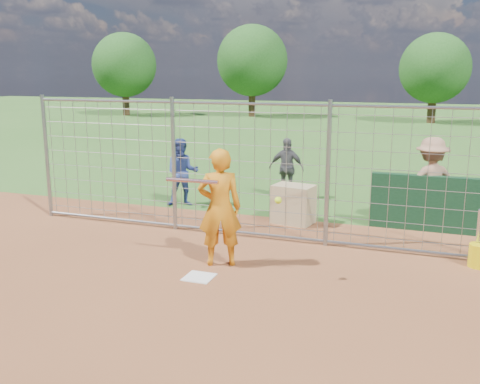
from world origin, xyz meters
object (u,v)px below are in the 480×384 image
at_px(bucket_with_bats, 480,252).
at_px(batter, 220,208).
at_px(bystander_c, 430,183).
at_px(equipment_bin, 294,204).
at_px(bystander_a, 182,172).
at_px(bystander_b, 286,168).

bearing_deg(bucket_with_bats, batter, -161.73).
relative_size(bystander_c, equipment_bin, 2.28).
height_order(batter, equipment_bin, batter).
bearing_deg(bystander_a, bystander_c, -24.34).
xyz_separation_m(equipment_bin, bucket_with_bats, (3.44, -1.49, -0.15)).
bearing_deg(equipment_bin, bystander_c, 23.17).
height_order(bystander_a, equipment_bin, bystander_a).
bearing_deg(bystander_a, equipment_bin, -36.23).
height_order(batter, bystander_c, batter).
bearing_deg(bystander_b, bystander_a, -141.63).
relative_size(bystander_a, bystander_c, 0.86).
distance_m(batter, bystander_a, 4.08).
relative_size(batter, bystander_c, 1.05).
height_order(batter, bucket_with_bats, batter).
distance_m(equipment_bin, bucket_with_bats, 3.75).
bearing_deg(bystander_b, bucket_with_bats, -39.15).
relative_size(bystander_a, equipment_bin, 1.97).
bearing_deg(bystander_b, batter, -85.66).
relative_size(bystander_a, bystander_b, 1.05).
bearing_deg(bystander_c, bystander_b, -49.25).
bearing_deg(batter, bystander_c, -157.09).
xyz_separation_m(bystander_a, bystander_b, (2.07, 1.54, -0.03)).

